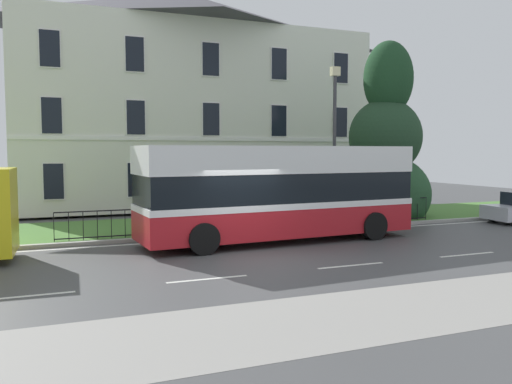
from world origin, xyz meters
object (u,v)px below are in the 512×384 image
(evergreen_tree, at_px, (386,158))
(litter_bin, at_px, (151,218))
(single_decker_bus, at_px, (279,192))
(georgian_townhouse, at_px, (187,98))
(street_lamp_post, at_px, (334,134))

(evergreen_tree, height_order, litter_bin, evergreen_tree)
(single_decker_bus, bearing_deg, litter_bin, 140.67)
(georgian_townhouse, relative_size, single_decker_bus, 1.94)
(litter_bin, bearing_deg, single_decker_bus, -35.69)
(evergreen_tree, relative_size, litter_bin, 8.10)
(street_lamp_post, xyz_separation_m, litter_bin, (-7.40, 0.28, -3.09))
(street_lamp_post, relative_size, litter_bin, 5.87)
(street_lamp_post, bearing_deg, single_decker_bus, -145.28)
(evergreen_tree, xyz_separation_m, single_decker_bus, (-7.16, -3.95, -1.06))
(georgian_townhouse, relative_size, street_lamp_post, 2.96)
(street_lamp_post, bearing_deg, evergreen_tree, 22.32)
(evergreen_tree, distance_m, single_decker_bus, 8.25)
(single_decker_bus, relative_size, litter_bin, 8.99)
(georgian_townhouse, distance_m, evergreen_tree, 12.21)
(evergreen_tree, bearing_deg, georgian_townhouse, 125.32)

